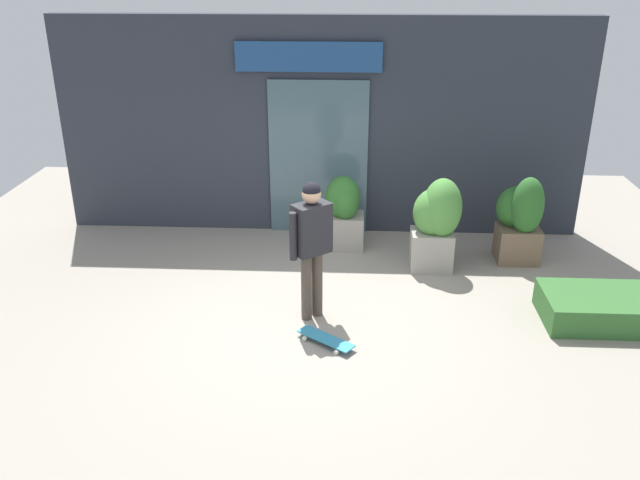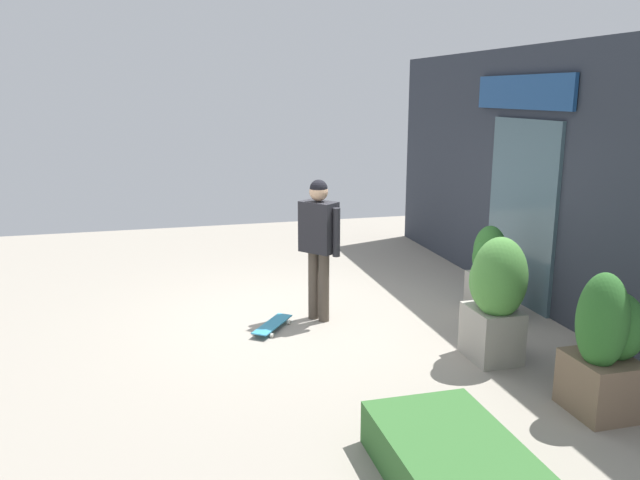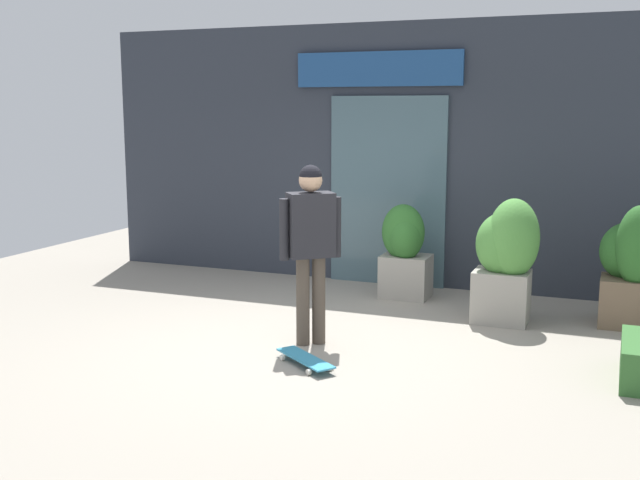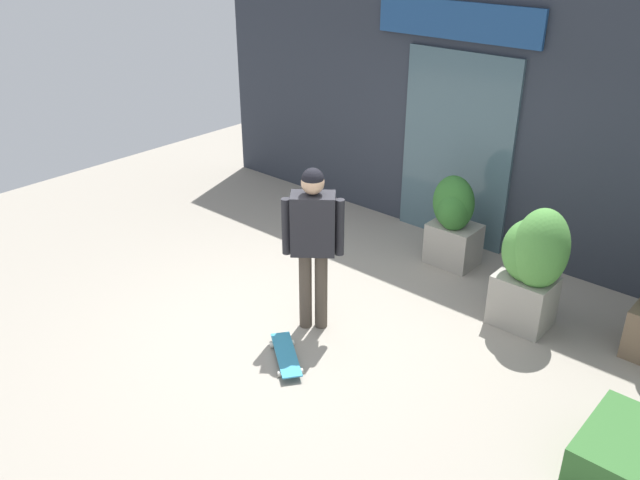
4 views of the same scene
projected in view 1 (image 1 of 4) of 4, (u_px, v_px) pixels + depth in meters
The scene contains 8 objects.
ground_plane at pixel (309, 317), 8.14m from camera, with size 12.00×12.00×0.00m, color gray.
building_facade at pixel (321, 128), 10.18m from camera, with size 8.12×0.31×3.33m.
skateboarder at pixel (312, 236), 7.73m from camera, with size 0.50×0.47×1.75m.
skateboard at pixel (326, 339), 7.56m from camera, with size 0.70×0.58×0.08m.
planter_box_left at pixel (520, 219), 9.43m from camera, with size 0.63×0.67×1.30m.
planter_box_right at pixel (344, 212), 9.86m from camera, with size 0.58×0.50×1.14m.
planter_box_mid at pixel (436, 219), 9.13m from camera, with size 0.67×0.57×1.34m.
hedge_ledge at pixel (602, 308), 7.98m from camera, with size 1.42×0.90×0.35m, color #33662D.
Camera 1 is at (0.51, -7.08, 4.11)m, focal length 36.96 mm.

